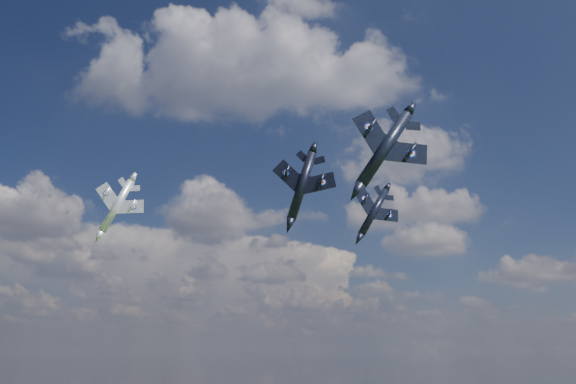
# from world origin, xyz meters

# --- Properties ---
(jet_lead_navy) EXTENTS (12.32, 15.65, 6.08)m
(jet_lead_navy) POSITION_xyz_m (8.94, 10.78, 81.48)
(jet_lead_navy) COLOR black
(jet_right_navy) EXTENTS (13.21, 17.32, 9.18)m
(jet_right_navy) POSITION_xyz_m (20.21, -0.94, 82.68)
(jet_right_navy) COLOR black
(jet_high_navy) EXTENTS (14.90, 17.59, 8.19)m
(jet_high_navy) POSITION_xyz_m (21.60, 38.25, 83.84)
(jet_high_navy) COLOR black
(jet_left_silver) EXTENTS (11.61, 15.21, 7.28)m
(jet_left_silver) POSITION_xyz_m (-25.77, 26.69, 83.06)
(jet_left_silver) COLOR #ADAFB9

